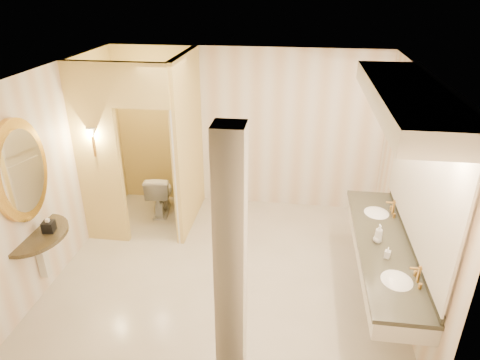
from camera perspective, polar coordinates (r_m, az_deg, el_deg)
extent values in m
plane|color=beige|center=(6.08, -1.73, -11.66)|extent=(4.50, 4.50, 0.00)
plane|color=silver|center=(4.94, -2.15, 14.12)|extent=(4.50, 4.50, 0.00)
cube|color=silver|center=(7.21, 0.76, 6.72)|extent=(4.50, 0.02, 2.70)
cube|color=silver|center=(3.72, -7.23, -13.49)|extent=(4.50, 0.02, 2.70)
cube|color=silver|center=(6.15, -23.08, 1.13)|extent=(0.02, 4.00, 2.70)
cube|color=silver|center=(5.49, 21.90, -1.52)|extent=(0.02, 4.00, 2.70)
cube|color=#F1D47E|center=(6.66, -6.93, 4.91)|extent=(0.10, 1.50, 2.70)
cube|color=#F1D47E|center=(6.39, -18.42, 2.83)|extent=(0.65, 0.10, 2.70)
cube|color=#F1D47E|center=(5.80, -13.26, 12.15)|extent=(0.80, 0.10, 0.60)
cube|color=beige|center=(6.48, -8.51, 1.32)|extent=(0.27, 0.78, 2.10)
cylinder|color=#B6823A|center=(6.27, -18.94, 4.27)|extent=(0.03, 0.03, 0.30)
cone|color=beige|center=(6.20, -19.20, 5.99)|extent=(0.14, 0.14, 0.14)
cube|color=beige|center=(5.39, 18.59, -9.16)|extent=(0.60, 2.57, 0.24)
cube|color=black|center=(5.32, 18.77, -8.10)|extent=(0.64, 2.61, 0.05)
cube|color=black|center=(5.35, 21.84, -7.55)|extent=(0.03, 2.57, 0.10)
ellipsoid|color=white|center=(4.78, 20.08, -12.87)|extent=(0.40, 0.44, 0.15)
cylinder|color=#B6823A|center=(4.76, 22.72, -11.64)|extent=(0.03, 0.03, 0.22)
ellipsoid|color=white|center=(5.92, 17.68, -4.56)|extent=(0.40, 0.44, 0.15)
cylinder|color=#B6823A|center=(5.90, 19.76, -3.55)|extent=(0.03, 0.03, 0.22)
cube|color=white|center=(4.99, 23.22, 0.01)|extent=(0.03, 2.57, 1.40)
cube|color=beige|center=(4.64, 21.81, 10.18)|extent=(0.75, 2.77, 0.22)
cylinder|color=black|center=(5.78, -25.78, -6.60)|extent=(0.94, 0.94, 0.05)
cube|color=beige|center=(5.91, -24.89, -9.12)|extent=(0.10, 0.10, 0.60)
cylinder|color=gold|center=(5.40, -27.29, 1.07)|extent=(0.07, 0.94, 0.94)
cylinder|color=white|center=(5.38, -26.94, 1.05)|extent=(0.02, 0.75, 0.75)
cube|color=beige|center=(3.81, -1.25, -12.17)|extent=(0.26, 0.26, 2.70)
cube|color=black|center=(5.69, -24.15, -5.68)|extent=(0.15, 0.15, 0.13)
imported|color=white|center=(7.36, -10.60, -1.72)|extent=(0.49, 0.75, 0.72)
imported|color=beige|center=(5.02, 19.09, -9.14)|extent=(0.08, 0.08, 0.13)
imported|color=silver|center=(5.25, 17.85, -7.34)|extent=(0.13, 0.13, 0.12)
imported|color=#C6B28C|center=(5.23, 18.02, -6.79)|extent=(0.10, 0.10, 0.23)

